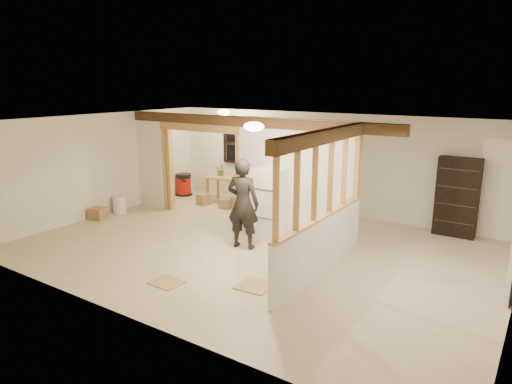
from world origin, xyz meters
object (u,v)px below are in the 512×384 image
Objects in this scene: woman at (243,204)px; work_table at (228,190)px; shop_vac at (184,184)px; refrigerator at (269,202)px; bookshelf at (457,197)px.

work_table is (-2.39, 2.67, -0.55)m from woman.
refrigerator is at bearing -22.98° from shop_vac.
bookshelf reaches higher than shop_vac.
refrigerator is 1.30× the size of work_table.
refrigerator is at bearing -45.20° from work_table.
shop_vac is 7.36m from bookshelf.
woman reaches higher than work_table.
shop_vac is (-1.55, -0.07, -0.04)m from work_table.
work_table is at bearing 144.17° from refrigerator.
work_table is (-2.44, 1.76, -0.38)m from refrigerator.
woman reaches higher than shop_vac.
refrigerator is at bearing -104.47° from woman.
shop_vac is at bearing 157.02° from refrigerator.
woman is 3.62m from work_table.
woman is 4.58m from bookshelf.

